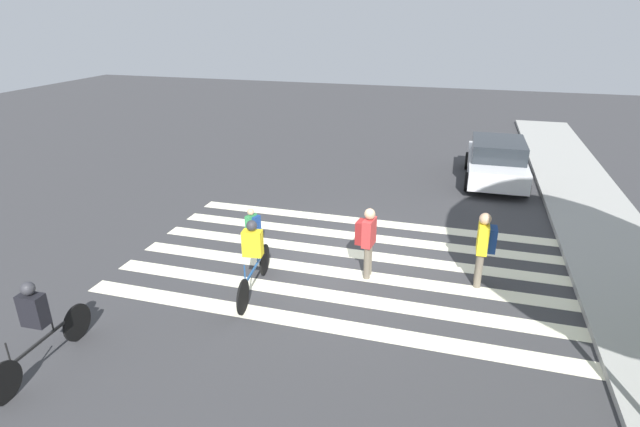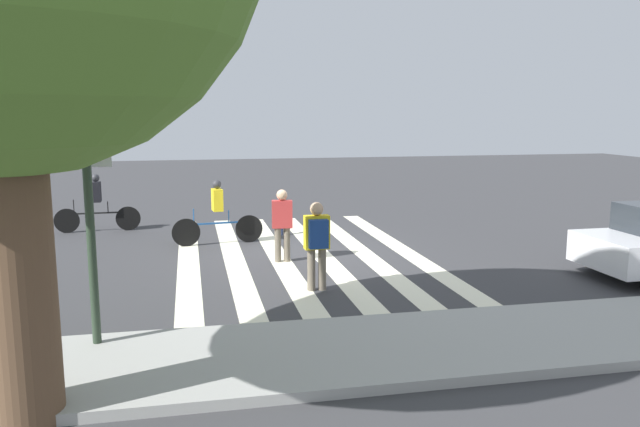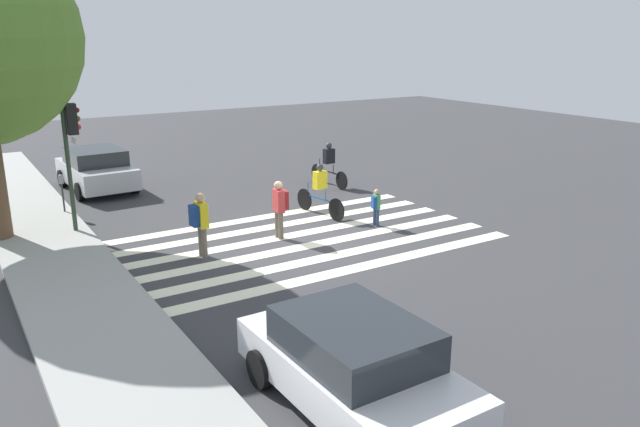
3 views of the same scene
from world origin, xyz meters
The scene contains 8 objects.
ground_plane centered at (0.00, 0.00, 0.00)m, with size 60.00×60.00×0.00m, color #38383A.
crosswalk_stripes centered at (0.00, 0.00, 0.00)m, with size 5.60×10.00×0.01m.
pedestrian_child_with_backpack centered at (0.19, 3.03, 0.99)m, with size 0.47×0.40×1.68m.
pedestrian_adult_tall_backpack centered at (0.00, -2.36, 0.65)m, with size 0.34×0.32×1.12m.
pedestrian_adult_blue_shirt centered at (0.49, 0.58, 0.96)m, with size 0.47×0.41×1.63m.
cyclist_mid_street centered at (5.03, -3.96, 0.87)m, with size 2.31×0.41×1.63m.
cyclist_near_curb centered at (1.81, -1.55, 0.87)m, with size 2.29×0.43×1.65m.
car_parked_silver_sedan centered at (-7.35, 3.58, 0.75)m, with size 4.18×2.06×1.47m.
Camera 1 is at (10.28, 2.34, 5.57)m, focal length 28.00 mm.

